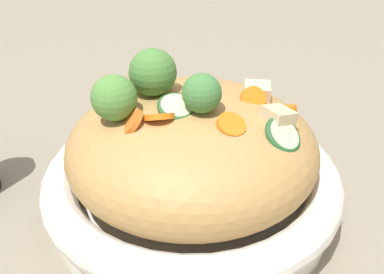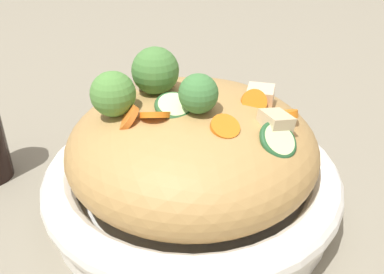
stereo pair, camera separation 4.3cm
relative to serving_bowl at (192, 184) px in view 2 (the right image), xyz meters
name	(u,v)px [view 2 (the right image)]	position (x,y,z in m)	size (l,w,h in m)	color
ground_plane	(192,205)	(0.00, 0.00, -0.03)	(3.00, 3.00, 0.00)	gray
serving_bowl	(192,184)	(0.00, 0.00, 0.00)	(0.30, 0.30, 0.06)	white
noodle_heap	(192,146)	(0.00, 0.00, 0.05)	(0.25, 0.25, 0.11)	#AB8349
broccoli_florets	(150,84)	(-0.01, -0.04, 0.11)	(0.11, 0.12, 0.06)	#9AB56F
carrot_coins	(216,115)	(0.03, 0.02, 0.09)	(0.07, 0.17, 0.03)	orange
zucchini_slices	(227,124)	(0.04, 0.02, 0.09)	(0.09, 0.12, 0.04)	beige
chicken_chunks	(205,94)	(-0.01, 0.02, 0.10)	(0.13, 0.13, 0.03)	#C7B08E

